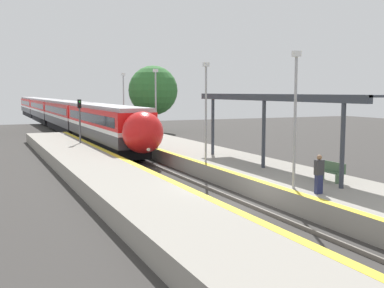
{
  "coord_description": "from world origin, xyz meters",
  "views": [
    {
      "loc": [
        -9.89,
        -18.15,
        4.99
      ],
      "look_at": [
        0.58,
        5.37,
        2.18
      ],
      "focal_mm": 45.0,
      "sensor_mm": 36.0,
      "label": 1
    }
  ],
  "objects": [
    {
      "name": "lamppost_farthest",
      "position": [
        2.31,
        24.61,
        4.17
      ],
      "size": [
        0.36,
        0.2,
        5.79
      ],
      "color": "#9E9EA3",
      "rests_on": "platform_right"
    },
    {
      "name": "station_canopy",
      "position": [
        4.72,
        3.87,
        4.58
      ],
      "size": [
        2.02,
        15.31,
        3.99
      ],
      "color": "#333842",
      "rests_on": "platform_right"
    },
    {
      "name": "platform_right",
      "position": [
        4.17,
        0.0,
        0.44
      ],
      "size": [
        5.0,
        64.0,
        0.89
      ],
      "color": "gray",
      "rests_on": "ground_plane"
    },
    {
      "name": "platform_left",
      "position": [
        -3.64,
        0.0,
        0.44
      ],
      "size": [
        3.95,
        64.0,
        0.89
      ],
      "color": "gray",
      "rests_on": "ground_plane"
    },
    {
      "name": "rail_left",
      "position": [
        -0.72,
        0.0,
        0.07
      ],
      "size": [
        0.08,
        90.0,
        0.15
      ],
      "primitive_type": "cube",
      "color": "slate",
      "rests_on": "ground_plane"
    },
    {
      "name": "lamppost_far",
      "position": [
        2.31,
        15.93,
        4.17
      ],
      "size": [
        0.36,
        0.2,
        5.79
      ],
      "color": "#9E9EA3",
      "rests_on": "platform_right"
    },
    {
      "name": "person_waiting",
      "position": [
        2.56,
        -2.78,
        1.7
      ],
      "size": [
        0.36,
        0.22,
        1.59
      ],
      "color": "navy",
      "rests_on": "platform_right"
    },
    {
      "name": "train",
      "position": [
        0.0,
        50.51,
        2.22
      ],
      "size": [
        2.85,
        79.81,
        3.87
      ],
      "color": "black",
      "rests_on": "ground_plane"
    },
    {
      "name": "lamppost_near",
      "position": [
        2.31,
        -1.43,
        4.17
      ],
      "size": [
        0.36,
        0.2,
        5.79
      ],
      "color": "#9E9EA3",
      "rests_on": "platform_right"
    },
    {
      "name": "railway_signal",
      "position": [
        -2.47,
        20.61,
        2.68
      ],
      "size": [
        0.28,
        0.28,
        4.38
      ],
      "color": "#59595E",
      "rests_on": "ground_plane"
    },
    {
      "name": "rail_right",
      "position": [
        0.72,
        0.0,
        0.07
      ],
      "size": [
        0.08,
        90.0,
        0.15
      ],
      "primitive_type": "cube",
      "color": "slate",
      "rests_on": "ground_plane"
    },
    {
      "name": "platform_bench",
      "position": [
        4.87,
        -0.78,
        1.36
      ],
      "size": [
        0.44,
        1.64,
        0.89
      ],
      "color": "#4C6B4C",
      "rests_on": "platform_right"
    },
    {
      "name": "lamppost_mid",
      "position": [
        2.31,
        7.25,
        4.17
      ],
      "size": [
        0.36,
        0.2,
        5.79
      ],
      "color": "#9E9EA3",
      "rests_on": "platform_right"
    },
    {
      "name": "ground_plane",
      "position": [
        0.0,
        0.0,
        0.0
      ],
      "size": [
        120.0,
        120.0,
        0.0
      ],
      "primitive_type": "plane",
      "color": "#383533"
    },
    {
      "name": "background_tree_right",
      "position": [
        9.93,
        38.11,
        5.15
      ],
      "size": [
        6.06,
        6.06,
        8.18
      ],
      "color": "brown",
      "rests_on": "ground_plane"
    }
  ]
}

